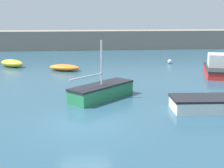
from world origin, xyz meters
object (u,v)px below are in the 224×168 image
mooring_buoy_white (170,61)px  rowboat_blue_near (12,63)px  rowboat_white_midwater (65,68)px  sailboat_short_mast (102,91)px  cabin_cruiser_white (217,67)px

mooring_buoy_white → rowboat_blue_near: bearing=-178.1°
rowboat_white_midwater → mooring_buoy_white: size_ratio=7.40×
sailboat_short_mast → rowboat_white_midwater: sailboat_short_mast is taller
rowboat_blue_near → mooring_buoy_white: rowboat_blue_near is taller
sailboat_short_mast → cabin_cruiser_white: sailboat_short_mast is taller
rowboat_blue_near → cabin_cruiser_white: cabin_cruiser_white is taller
sailboat_short_mast → mooring_buoy_white: 15.46m
sailboat_short_mast → cabin_cruiser_white: size_ratio=0.77×
sailboat_short_mast → rowboat_white_midwater: 10.41m
rowboat_white_midwater → cabin_cruiser_white: (13.16, -3.27, 0.35)m
cabin_cruiser_white → rowboat_white_midwater: bearing=-85.9°
rowboat_blue_near → sailboat_short_mast: 14.96m
sailboat_short_mast → rowboat_white_midwater: bearing=61.9°
rowboat_blue_near → cabin_cruiser_white: bearing=-159.5°
cabin_cruiser_white → mooring_buoy_white: bearing=-142.0°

